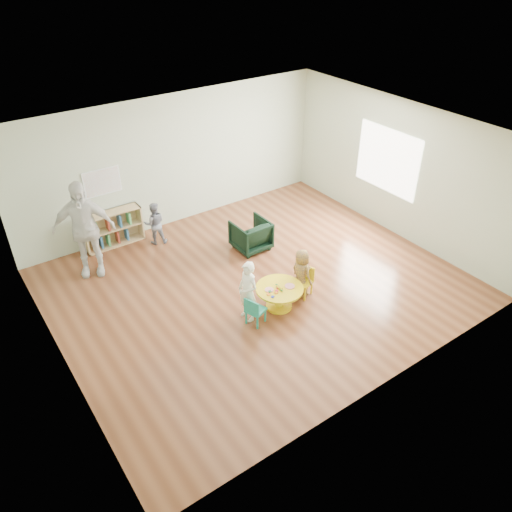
# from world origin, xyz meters

# --- Properties ---
(room) EXTENTS (7.10, 7.00, 2.80)m
(room) POSITION_xyz_m (0.01, 0.00, 1.89)
(room) COLOR brown
(room) RESTS_ON ground
(activity_table) EXTENTS (0.82, 0.82, 0.45)m
(activity_table) POSITION_xyz_m (-0.06, -0.74, 0.28)
(activity_table) COLOR yellow
(activity_table) RESTS_ON ground
(kid_chair_left) EXTENTS (0.36, 0.36, 0.53)m
(kid_chair_left) POSITION_xyz_m (-0.66, -0.86, 0.28)
(kid_chair_left) COLOR #1A9179
(kid_chair_left) RESTS_ON ground
(kid_chair_right) EXTENTS (0.38, 0.38, 0.56)m
(kid_chair_right) POSITION_xyz_m (0.52, -0.70, 0.30)
(kid_chair_right) COLOR yellow
(kid_chair_right) RESTS_ON ground
(bookshelf) EXTENTS (1.20, 0.30, 0.75)m
(bookshelf) POSITION_xyz_m (-1.61, 2.86, 0.37)
(bookshelf) COLOR tan
(bookshelf) RESTS_ON ground
(alphabet_poster) EXTENTS (0.74, 0.01, 0.54)m
(alphabet_poster) POSITION_xyz_m (-1.60, 2.98, 1.35)
(alphabet_poster) COLOR white
(alphabet_poster) RESTS_ON ground
(armchair) EXTENTS (0.68, 0.70, 0.63)m
(armchair) POSITION_xyz_m (0.61, 1.09, 0.31)
(armchair) COLOR black
(armchair) RESTS_ON ground
(child_left) EXTENTS (0.30, 0.43, 1.10)m
(child_left) POSITION_xyz_m (-0.66, -0.68, 0.55)
(child_left) COLOR white
(child_left) RESTS_ON ground
(child_right) EXTENTS (0.31, 0.46, 0.91)m
(child_right) POSITION_xyz_m (0.47, -0.67, 0.46)
(child_right) COLOR gold
(child_right) RESTS_ON ground
(toddler) EXTENTS (0.54, 0.48, 0.91)m
(toddler) POSITION_xyz_m (-0.87, 2.40, 0.45)
(toddler) COLOR #18213C
(toddler) RESTS_ON ground
(adult_caretaker) EXTENTS (1.19, 0.85, 1.88)m
(adult_caretaker) POSITION_xyz_m (-2.33, 2.13, 0.94)
(adult_caretaker) COLOR silver
(adult_caretaker) RESTS_ON ground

